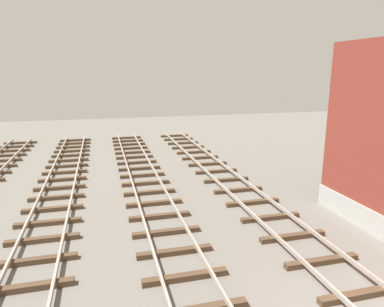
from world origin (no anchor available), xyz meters
The scene contains 0 objects.
Camera 1 is at (-5.66, -4.94, 5.87)m, focal length 32.40 mm.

